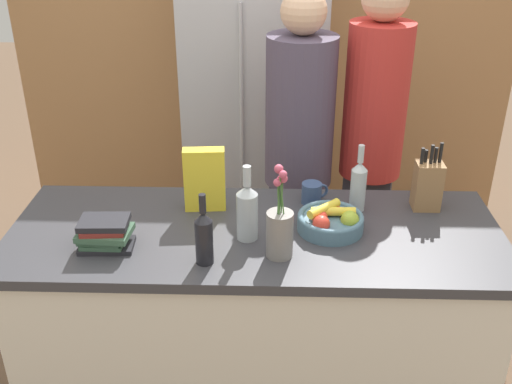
{
  "coord_description": "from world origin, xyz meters",
  "views": [
    {
      "loc": [
        0.06,
        -1.97,
        2.11
      ],
      "look_at": [
        0.0,
        0.09,
        1.06
      ],
      "focal_mm": 42.0,
      "sensor_mm": 36.0,
      "label": 1
    }
  ],
  "objects": [
    {
      "name": "person_at_sink",
      "position": [
        0.19,
        0.65,
        0.99
      ],
      "size": [
        0.32,
        0.32,
        1.74
      ],
      "rotation": [
        0.0,
        0.0,
        0.22
      ],
      "color": "#383842",
      "rests_on": "ground_plane"
    },
    {
      "name": "coffee_mug",
      "position": [
        0.23,
        0.23,
        0.98
      ],
      "size": [
        0.11,
        0.08,
        0.09
      ],
      "color": "#334770",
      "rests_on": "kitchen_island"
    },
    {
      "name": "bottle_wine",
      "position": [
        0.41,
        0.18,
        1.05
      ],
      "size": [
        0.06,
        0.06,
        0.28
      ],
      "color": "#B2BCC1",
      "rests_on": "kitchen_island"
    },
    {
      "name": "back_wall_wood",
      "position": [
        0.0,
        1.76,
        1.3
      ],
      "size": [
        3.1,
        0.12,
        2.6
      ],
      "color": "#AD7A4C",
      "rests_on": "ground_plane"
    },
    {
      "name": "refrigerator",
      "position": [
        -0.05,
        1.4,
        0.97
      ],
      "size": [
        0.79,
        0.62,
        1.94
      ],
      "color": "#B7B7BC",
      "rests_on": "ground_plane"
    },
    {
      "name": "kitchen_island",
      "position": [
        0.0,
        0.0,
        0.47
      ],
      "size": [
        1.9,
        0.72,
        0.94
      ],
      "color": "silver",
      "rests_on": "ground_plane"
    },
    {
      "name": "book_stack",
      "position": [
        -0.54,
        -0.13,
        0.99
      ],
      "size": [
        0.2,
        0.16,
        0.11
      ],
      "color": "#232328",
      "rests_on": "kitchen_island"
    },
    {
      "name": "fruit_bowl",
      "position": [
        0.29,
        0.01,
        0.98
      ],
      "size": [
        0.25,
        0.25,
        0.11
      ],
      "color": "slate",
      "rests_on": "kitchen_island"
    },
    {
      "name": "bottle_vinegar",
      "position": [
        -0.03,
        -0.05,
        1.05
      ],
      "size": [
        0.08,
        0.08,
        0.3
      ],
      "color": "#B2BCC1",
      "rests_on": "kitchen_island"
    },
    {
      "name": "cereal_box",
      "position": [
        -0.21,
        0.17,
        1.07
      ],
      "size": [
        0.17,
        0.07,
        0.26
      ],
      "color": "yellow",
      "rests_on": "kitchen_island"
    },
    {
      "name": "person_in_blue",
      "position": [
        0.53,
        0.69,
        1.03
      ],
      "size": [
        0.29,
        0.29,
        1.8
      ],
      "rotation": [
        0.0,
        0.0,
        -0.25
      ],
      "color": "#383842",
      "rests_on": "ground_plane"
    },
    {
      "name": "knife_block",
      "position": [
        0.69,
        0.21,
        1.04
      ],
      "size": [
        0.11,
        0.09,
        0.28
      ],
      "color": "olive",
      "rests_on": "kitchen_island"
    },
    {
      "name": "flower_vase",
      "position": [
        0.09,
        -0.17,
        1.04
      ],
      "size": [
        0.1,
        0.1,
        0.35
      ],
      "color": "gray",
      "rests_on": "kitchen_island"
    },
    {
      "name": "bottle_oil",
      "position": [
        -0.17,
        -0.22,
        1.04
      ],
      "size": [
        0.06,
        0.06,
        0.27
      ],
      "color": "black",
      "rests_on": "kitchen_island"
    }
  ]
}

